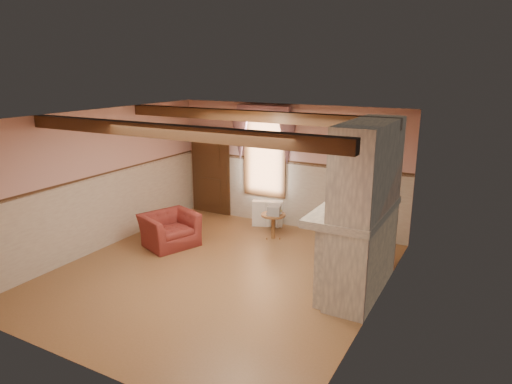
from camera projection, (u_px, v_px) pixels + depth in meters
The scene contains 26 objects.
floor at pixel (218, 274), 8.18m from camera, with size 5.50×6.00×0.01m, color brown.
ceiling at pixel (214, 116), 7.44m from camera, with size 5.50×6.00×0.01m, color silver.
wall_back at pixel (289, 166), 10.35m from camera, with size 5.50×0.02×2.80m, color tan.
wall_front at pixel (73, 262), 5.26m from camera, with size 5.50×0.02×2.80m, color tan.
wall_left at pixel (100, 180), 9.07m from camera, with size 0.02×6.00×2.80m, color tan.
wall_right at pixel (377, 224), 6.54m from camera, with size 0.02×6.00×2.80m, color tan.
wainscot at pixel (217, 234), 7.98m from camera, with size 5.50×6.00×1.50m, color beige, non-canonical shape.
chair_rail at pixel (216, 193), 7.78m from camera, with size 5.50×6.00×0.08m, color black, non-canonical shape.
firebox at pixel (337, 260), 7.65m from camera, with size 0.20×0.95×0.90m, color black.
armchair at pixel (170, 230), 9.41m from camera, with size 1.04×0.91×0.68m, color maroon.
side_table at pixel (273, 226), 9.80m from camera, with size 0.52×0.52×0.55m, color brown.
book_stack at pixel (274, 210), 9.68m from camera, with size 0.26×0.32×0.20m, color #B7AD8C.
radiator at pixel (267, 213), 10.56m from camera, with size 0.70×0.18×0.60m, color white.
bowl at pixel (359, 201), 7.45m from camera, with size 0.39×0.39×0.09m, color brown.
mantel_clock at pixel (364, 194), 7.68m from camera, with size 0.14×0.24×0.20m, color black.
oil_lamp at pixel (359, 195), 7.45m from camera, with size 0.11×0.11×0.28m, color gold.
candle_red at pixel (346, 210), 6.86m from camera, with size 0.06×0.06×0.16m, color maroon.
jar_yellow at pixel (349, 208), 7.02m from camera, with size 0.06×0.06×0.12m, color gold.
fireplace at pixel (366, 210), 7.20m from camera, with size 0.85×2.00×2.80m, color gray.
mantel at pixel (354, 211), 7.29m from camera, with size 1.05×2.05×0.12m, color gray.
overmantel_mirror at pixel (345, 172), 7.22m from camera, with size 0.06×1.44×1.04m, color silver.
door at pixel (211, 172), 11.36m from camera, with size 1.10×0.10×2.10m, color black.
window at pixel (265, 153), 10.53m from camera, with size 1.06×0.08×2.02m, color white.
window_drapes at pixel (263, 128), 10.30m from camera, with size 1.30×0.14×1.40m, color gray.
ceiling_beam_front at pixel (167, 131), 6.45m from camera, with size 5.50×0.18×0.20m, color black.
ceiling_beam_back at pixel (250, 116), 8.48m from camera, with size 5.50×0.18×0.20m, color black.
Camera 1 is at (4.18, -6.26, 3.58)m, focal length 32.00 mm.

